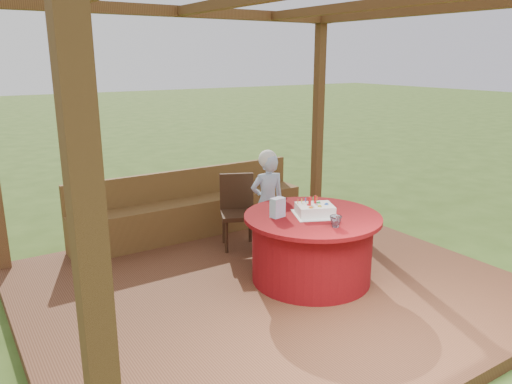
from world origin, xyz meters
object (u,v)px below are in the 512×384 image
(bench, at_px, (192,214))
(gift_bag, at_px, (278,208))
(chair, at_px, (238,208))
(drinking_glass, at_px, (336,221))
(elderly_woman, at_px, (268,199))
(birthday_cake, at_px, (315,210))
(table, at_px, (312,247))

(bench, bearing_deg, gift_bag, -86.93)
(gift_bag, bearing_deg, chair, 70.75)
(chair, xyz_separation_m, drinking_glass, (0.08, -1.59, 0.27))
(elderly_woman, relative_size, birthday_cake, 2.24)
(table, height_order, drinking_glass, drinking_glass)
(gift_bag, bearing_deg, drinking_glass, -71.30)
(bench, relative_size, birthday_cake, 5.81)
(bench, bearing_deg, chair, -65.86)
(gift_bag, xyz_separation_m, drinking_glass, (0.27, -0.52, -0.04))
(table, bearing_deg, elderly_woman, 82.67)
(table, bearing_deg, birthday_cake, -12.87)
(table, xyz_separation_m, drinking_glass, (-0.04, -0.38, 0.38))
(chair, relative_size, birthday_cake, 1.63)
(chair, bearing_deg, elderly_woman, -45.62)
(table, height_order, chair, chair)
(bench, distance_m, drinking_glass, 2.30)
(table, bearing_deg, bench, 102.50)
(drinking_glass, bearing_deg, gift_bag, 117.67)
(elderly_woman, xyz_separation_m, gift_bag, (-0.44, -0.82, 0.18))
(table, bearing_deg, chair, 95.86)
(elderly_woman, bearing_deg, chair, 134.38)
(gift_bag, height_order, drinking_glass, gift_bag)
(bench, xyz_separation_m, drinking_glass, (0.36, -2.23, 0.46))
(elderly_woman, relative_size, gift_bag, 6.11)
(birthday_cake, distance_m, drinking_glass, 0.38)
(gift_bag, relative_size, drinking_glass, 1.70)
(drinking_glass, bearing_deg, table, 83.25)
(bench, distance_m, birthday_cake, 1.96)
(chair, height_order, elderly_woman, elderly_woman)
(elderly_woman, height_order, birthday_cake, elderly_woman)
(bench, relative_size, chair, 3.55)
(table, height_order, birthday_cake, birthday_cake)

